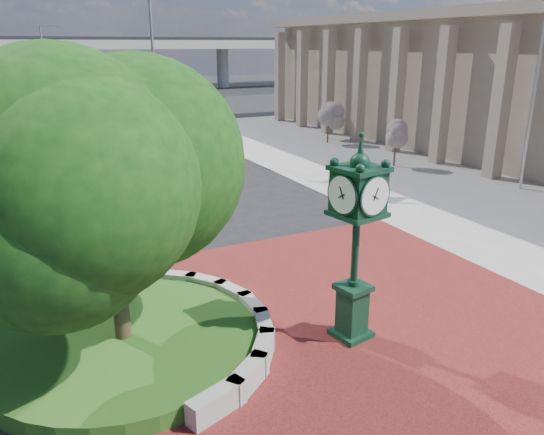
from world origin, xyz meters
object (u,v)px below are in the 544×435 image
at_px(parked_car, 84,110).
at_px(street_lamp_far, 48,67).
at_px(street_lamp_near, 157,59).
at_px(post_clock, 356,233).
at_px(flagpole_b, 539,62).

relative_size(parked_car, street_lamp_far, 0.61).
relative_size(parked_car, street_lamp_near, 0.50).
distance_m(post_clock, flagpole_b, 17.13).
height_order(parked_car, flagpole_b, flagpole_b).
height_order(street_lamp_near, street_lamp_far, street_lamp_near).
distance_m(parked_car, street_lamp_near, 18.84).
distance_m(post_clock, parked_car, 42.64).
relative_size(post_clock, street_lamp_near, 0.49).
bearing_deg(street_lamp_far, post_clock, -85.90).
bearing_deg(street_lamp_near, post_clock, -95.17).
xyz_separation_m(street_lamp_near, street_lamp_far, (-5.14, 16.12, -1.03)).
bearing_deg(parked_car, street_lamp_far, -143.64).
bearing_deg(post_clock, street_lamp_near, 84.83).
bearing_deg(street_lamp_far, street_lamp_near, -72.32).
height_order(parked_car, street_lamp_near, street_lamp_near).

